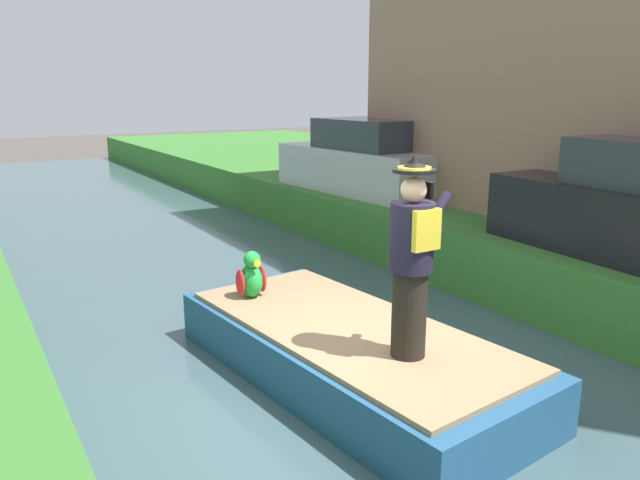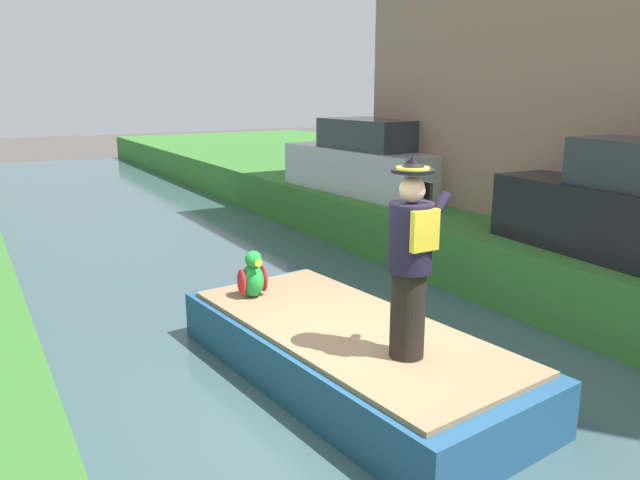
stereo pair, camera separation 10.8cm
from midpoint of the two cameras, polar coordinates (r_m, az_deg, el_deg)
name	(u,v)px [view 2 (the right image)]	position (r m, az deg, el deg)	size (l,w,h in m)	color
ground_plane	(377,409)	(6.37, 5.81, -15.43)	(80.00, 80.00, 0.00)	#4C4742
canal_water	(377,404)	(6.34, 5.82, -15.04)	(5.79, 48.00, 0.10)	#3D565B
boat	(348,353)	(6.57, 3.13, -10.48)	(2.20, 4.35, 0.61)	#23517A
person_pirate	(410,260)	(5.50, 9.00, -1.84)	(0.61, 0.42, 1.85)	black
parrot_plush	(253,277)	(7.26, -5.88, -3.45)	(0.36, 0.35, 0.57)	green
parked_car_silver	(371,161)	(12.89, 5.02, 7.36)	(1.99, 4.12, 1.50)	#B7B7BC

